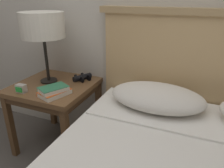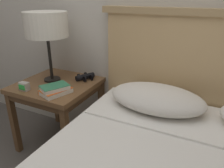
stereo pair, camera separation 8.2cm
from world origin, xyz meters
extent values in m
cube|color=brown|center=(-0.49, 0.64, 0.55)|extent=(0.58, 0.58, 0.04)
cube|color=brown|center=(-0.49, 0.64, 0.50)|extent=(0.55, 0.55, 0.05)
cube|color=brown|center=(-0.75, 0.38, 0.26)|extent=(0.04, 0.04, 0.53)
cube|color=brown|center=(-0.24, 0.38, 0.26)|extent=(0.04, 0.04, 0.53)
cube|color=brown|center=(-0.75, 0.89, 0.26)|extent=(0.04, 0.04, 0.53)
cube|color=brown|center=(-0.24, 0.89, 0.26)|extent=(0.04, 0.04, 0.53)
cube|color=white|center=(0.64, 0.52, 0.54)|extent=(1.43, 0.28, 0.01)
cube|color=tan|center=(0.64, 0.87, 0.55)|extent=(1.56, 0.06, 1.09)
ellipsoid|color=silver|center=(0.31, 0.63, 0.61)|extent=(0.60, 0.36, 0.15)
cylinder|color=black|center=(-0.56, 0.66, 0.57)|extent=(0.13, 0.13, 0.01)
cylinder|color=black|center=(-0.56, 0.66, 0.75)|extent=(0.02, 0.02, 0.34)
cylinder|color=silver|center=(-0.56, 0.66, 1.01)|extent=(0.32, 0.32, 0.18)
cube|color=silver|center=(-0.36, 0.47, 0.58)|extent=(0.19, 0.23, 0.03)
cube|color=orange|center=(-0.36, 0.47, 0.60)|extent=(0.19, 0.23, 0.00)
cube|color=orange|center=(-0.43, 0.49, 0.58)|extent=(0.07, 0.19, 0.03)
cube|color=silver|center=(-0.37, 0.47, 0.61)|extent=(0.19, 0.22, 0.03)
cube|color=#337F56|center=(-0.37, 0.47, 0.63)|extent=(0.19, 0.22, 0.00)
cube|color=#337F56|center=(-0.42, 0.49, 0.61)|extent=(0.09, 0.17, 0.03)
cylinder|color=black|center=(-0.35, 0.77, 0.59)|extent=(0.08, 0.10, 0.04)
cylinder|color=black|center=(-0.31, 0.75, 0.59)|extent=(0.05, 0.03, 0.05)
cylinder|color=black|center=(-0.39, 0.79, 0.59)|extent=(0.04, 0.03, 0.04)
cylinder|color=black|center=(-0.32, 0.83, 0.59)|extent=(0.08, 0.10, 0.04)
cylinder|color=black|center=(-0.28, 0.80, 0.59)|extent=(0.05, 0.03, 0.05)
cylinder|color=black|center=(-0.36, 0.85, 0.59)|extent=(0.04, 0.03, 0.04)
cube|color=black|center=(-0.33, 0.80, 0.60)|extent=(0.07, 0.06, 0.01)
cylinder|color=black|center=(-0.33, 0.80, 0.60)|extent=(0.02, 0.02, 0.02)
cube|color=#B7B2A8|center=(-0.61, 0.42, 0.60)|extent=(0.07, 0.04, 0.06)
cube|color=green|center=(-0.61, 0.39, 0.60)|extent=(0.06, 0.00, 0.04)
camera|label=1|loc=(0.52, -0.64, 1.22)|focal=35.00mm
camera|label=2|loc=(0.60, -0.60, 1.22)|focal=35.00mm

